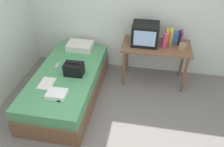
% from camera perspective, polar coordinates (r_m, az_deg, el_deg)
% --- Properties ---
extents(ground_plane, '(8.00, 8.00, 0.00)m').
position_cam_1_polar(ground_plane, '(3.20, -0.31, -18.15)').
color(ground_plane, slate).
extents(wall_back, '(5.20, 0.10, 2.60)m').
position_cam_1_polar(wall_back, '(4.04, 5.11, 17.60)').
color(wall_back, silver).
rests_on(wall_back, ground).
extents(bed, '(1.00, 2.00, 0.49)m').
position_cam_1_polar(bed, '(3.80, -11.38, -2.76)').
color(bed, brown).
rests_on(bed, ground).
extents(desk, '(1.16, 0.60, 0.76)m').
position_cam_1_polar(desk, '(3.91, 11.32, 6.00)').
color(desk, brown).
rests_on(desk, ground).
extents(tv, '(0.44, 0.39, 0.36)m').
position_cam_1_polar(tv, '(3.79, 8.59, 10.10)').
color(tv, black).
rests_on(tv, desk).
extents(water_bottle, '(0.06, 0.06, 0.26)m').
position_cam_1_polar(water_bottle, '(3.74, 13.52, 8.17)').
color(water_bottle, '#E53372').
rests_on(water_bottle, desk).
extents(book_row, '(0.27, 0.17, 0.24)m').
position_cam_1_polar(book_row, '(3.94, 15.70, 9.08)').
color(book_row, gold).
rests_on(book_row, desk).
extents(picture_frame, '(0.11, 0.02, 0.14)m').
position_cam_1_polar(picture_frame, '(3.77, 17.77, 6.65)').
color(picture_frame, '#9E754C').
rests_on(picture_frame, desk).
extents(pillow, '(0.47, 0.34, 0.12)m').
position_cam_1_polar(pillow, '(4.23, -8.26, 7.07)').
color(pillow, silver).
rests_on(pillow, bed).
extents(handbag, '(0.30, 0.20, 0.23)m').
position_cam_1_polar(handbag, '(3.53, -9.83, 1.17)').
color(handbag, black).
rests_on(handbag, bed).
extents(magazine, '(0.21, 0.29, 0.01)m').
position_cam_1_polar(magazine, '(3.50, -16.57, -2.42)').
color(magazine, white).
rests_on(magazine, bed).
extents(remote_dark, '(0.04, 0.16, 0.02)m').
position_cam_1_polar(remote_dark, '(3.18, -13.20, -6.15)').
color(remote_dark, black).
rests_on(remote_dark, bed).
extents(remote_silver, '(0.04, 0.14, 0.02)m').
position_cam_1_polar(remote_silver, '(3.84, -13.95, 2.13)').
color(remote_silver, '#B7B7BC').
rests_on(remote_silver, bed).
extents(folded_towel, '(0.28, 0.22, 0.06)m').
position_cam_1_polar(folded_towel, '(3.22, -14.12, -5.16)').
color(folded_towel, white).
rests_on(folded_towel, bed).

